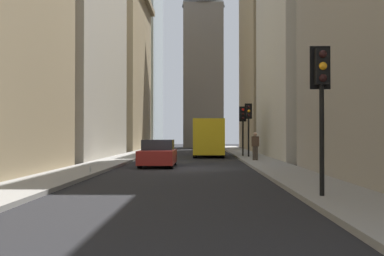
% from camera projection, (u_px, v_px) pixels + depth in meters
% --- Properties ---
extents(ground_plane, '(135.00, 135.00, 0.00)m').
position_uv_depth(ground_plane, '(184.00, 168.00, 24.91)').
color(ground_plane, black).
extents(sidewalk_right, '(90.00, 2.20, 0.14)m').
position_uv_depth(sidewalk_right, '(94.00, 167.00, 24.99)').
color(sidewalk_right, gray).
rests_on(sidewalk_right, ground_plane).
extents(sidewalk_left, '(90.00, 2.20, 0.14)m').
position_uv_depth(sidewalk_left, '(275.00, 167.00, 24.82)').
color(sidewalk_left, gray).
rests_on(sidewalk_left, ground_plane).
extents(building_left_far, '(17.73, 10.50, 28.42)m').
position_uv_depth(building_left_far, '(291.00, 19.00, 54.30)').
color(building_left_far, '#9E8966').
rests_on(building_left_far, ground_plane).
extents(building_right_far, '(16.92, 10.50, 19.64)m').
position_uv_depth(building_right_far, '(99.00, 62.00, 55.90)').
color(building_right_far, '#9E8966').
rests_on(building_right_far, ground_plane).
extents(building_right_midfar, '(15.67, 10.00, 20.10)m').
position_uv_depth(building_right_midfar, '(40.00, 17.00, 35.62)').
color(building_right_midfar, '#A8A091').
rests_on(building_right_midfar, ground_plane).
extents(church_spire, '(5.68, 5.68, 30.80)m').
position_uv_depth(church_spire, '(203.00, 26.00, 66.54)').
color(church_spire, gray).
rests_on(church_spire, ground_plane).
extents(delivery_truck, '(6.46, 2.25, 2.84)m').
position_uv_depth(delivery_truck, '(208.00, 138.00, 38.32)').
color(delivery_truck, yellow).
rests_on(delivery_truck, ground_plane).
extents(sedan_red, '(4.30, 1.78, 1.42)m').
position_uv_depth(sedan_red, '(158.00, 154.00, 26.29)').
color(sedan_red, maroon).
rests_on(sedan_red, ground_plane).
extents(traffic_light_foreground, '(0.43, 0.52, 3.79)m').
position_uv_depth(traffic_light_foreground, '(322.00, 85.00, 12.59)').
color(traffic_light_foreground, black).
rests_on(traffic_light_foreground, sidewalk_left).
extents(traffic_light_midblock, '(0.43, 0.52, 3.77)m').
position_uv_depth(traffic_light_midblock, '(249.00, 117.00, 35.49)').
color(traffic_light_midblock, black).
rests_on(traffic_light_midblock, sidewalk_left).
extents(traffic_light_far_junction, '(0.43, 0.52, 3.62)m').
position_uv_depth(traffic_light_far_junction, '(243.00, 120.00, 36.63)').
color(traffic_light_far_junction, black).
rests_on(traffic_light_far_junction, sidewalk_left).
extents(pedestrian, '(0.26, 0.44, 1.70)m').
position_uv_depth(pedestrian, '(255.00, 145.00, 30.32)').
color(pedestrian, '#473D33').
rests_on(pedestrian, sidewalk_left).
extents(discarded_bottle, '(0.07, 0.07, 0.27)m').
position_uv_depth(discarded_bottle, '(90.00, 170.00, 20.38)').
color(discarded_bottle, '#999EA3').
rests_on(discarded_bottle, sidewalk_right).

